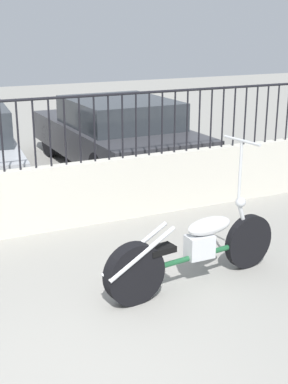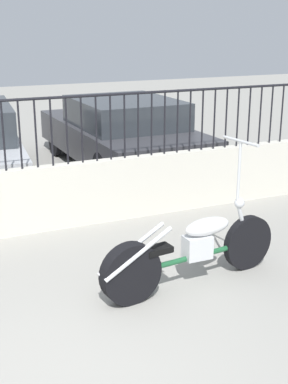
% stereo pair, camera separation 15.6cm
% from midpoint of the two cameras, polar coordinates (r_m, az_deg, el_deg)
% --- Properties ---
extents(motorcycle_green, '(2.08, 0.54, 1.46)m').
position_cam_midpoint_polar(motorcycle_green, '(5.42, 3.85, -6.39)').
color(motorcycle_green, black).
rests_on(motorcycle_green, ground_plane).
extents(car_dark_grey, '(1.95, 4.35, 1.28)m').
position_cam_midpoint_polar(car_dark_grey, '(9.91, -3.42, 6.36)').
color(car_dark_grey, black).
rests_on(car_dark_grey, ground_plane).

